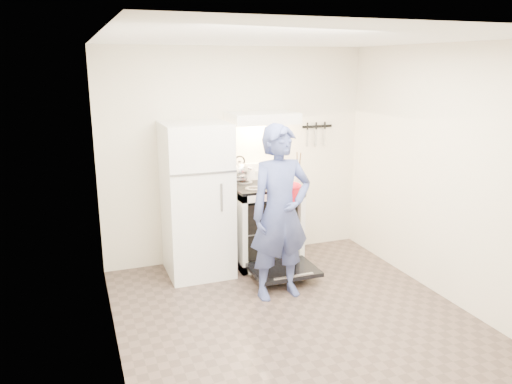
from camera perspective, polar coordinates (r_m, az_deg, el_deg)
floor at (r=4.76m, az=4.92°, el=-14.59°), size 3.60×3.60×0.00m
back_wall at (r=5.93m, az=-2.25°, el=4.21°), size 3.20×0.02×2.50m
refrigerator at (r=5.53m, az=-6.78°, el=-0.89°), size 0.70×0.70×1.70m
stove_body at (r=5.90m, az=0.94°, el=-3.75°), size 0.76×0.65×0.92m
cooktop at (r=5.77m, az=0.96°, el=0.73°), size 0.76×0.65×0.03m
backsplash at (r=6.00m, az=-0.02°, el=2.41°), size 0.76×0.07×0.20m
oven_door at (r=5.51m, az=3.20°, el=-8.88°), size 0.70×0.54×0.04m
oven_rack at (r=5.91m, az=0.94°, el=-3.93°), size 0.60×0.52×0.01m
range_hood at (r=5.71m, az=0.72°, el=8.48°), size 0.76×0.50×0.12m
knife_strip at (r=6.27m, az=6.99°, el=7.45°), size 0.40×0.02×0.03m
pizza_stone at (r=5.95m, az=-0.02°, el=-3.67°), size 0.29×0.29×0.02m
tea_kettle at (r=5.86m, az=-1.89°, el=2.65°), size 0.26×0.21×0.31m
utensil_jar at (r=5.63m, az=4.88°, el=1.49°), size 0.10×0.10×0.13m
person at (r=4.92m, az=2.80°, el=-2.43°), size 0.66×0.45×1.76m
dutch_oven at (r=5.31m, az=3.57°, el=-0.01°), size 0.37×0.30×0.24m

